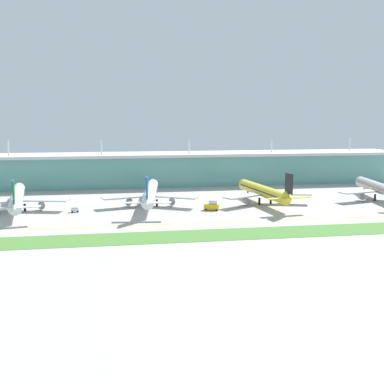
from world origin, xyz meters
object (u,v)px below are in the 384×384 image
object	(u,v)px
airliner_far_middle	(264,192)
fuel_truck	(212,206)
baggage_cart	(75,210)
airliner_near_middle	(151,193)
airliner_nearest	(17,198)
airliner_farthest	(380,188)
safety_cone_right_wingtip	(362,208)

from	to	relation	value
airliner_far_middle	fuel_truck	distance (m)	32.55
airliner_far_middle	baggage_cart	world-z (taller)	airliner_far_middle
baggage_cart	fuel_truck	distance (m)	65.11
airliner_near_middle	fuel_truck	size ratio (longest dim) A/B	9.23
airliner_nearest	airliner_farthest	size ratio (longest dim) A/B	1.10
airliner_near_middle	safety_cone_right_wingtip	bearing A→B (deg)	-12.61
fuel_truck	safety_cone_right_wingtip	distance (m)	74.55
airliner_nearest	airliner_far_middle	distance (m)	121.98
baggage_cart	airliner_near_middle	bearing A→B (deg)	15.03
airliner_far_middle	fuel_truck	bearing A→B (deg)	-158.22
airliner_far_middle	baggage_cart	size ratio (longest dim) A/B	16.60
airliner_near_middle	safety_cone_right_wingtip	world-z (taller)	airliner_near_middle
airliner_far_middle	airliner_farthest	xyz separation A→B (m)	(65.09, -0.06, 0.00)
baggage_cart	fuel_truck	bearing A→B (deg)	-5.03
airliner_nearest	baggage_cart	xyz separation A→B (m)	(27.15, -6.90, -5.19)
airliner_near_middle	baggage_cart	xyz separation A→B (m)	(-36.48, -9.80, -5.19)
airliner_farthest	baggage_cart	size ratio (longest dim) A/B	17.31
airliner_near_middle	safety_cone_right_wingtip	xyz separation A→B (m)	(102.53, -22.95, -6.11)
safety_cone_right_wingtip	fuel_truck	bearing A→B (deg)	174.27
airliner_near_middle	airliner_far_middle	world-z (taller)	same
airliner_near_middle	airliner_farthest	world-z (taller)	same
airliner_far_middle	fuel_truck	xyz separation A→B (m)	(-29.98, -11.98, -4.18)
baggage_cart	fuel_truck	size ratio (longest dim) A/B	0.48
airliner_near_middle	airliner_farthest	distance (m)	123.49
airliner_farthest	fuel_truck	size ratio (longest dim) A/B	8.37
baggage_cart	fuel_truck	xyz separation A→B (m)	(64.85, -5.70, 1.00)
airliner_farthest	fuel_truck	bearing A→B (deg)	-172.85
fuel_truck	airliner_nearest	bearing A→B (deg)	172.20
airliner_near_middle	airliner_far_middle	distance (m)	58.46
baggage_cart	safety_cone_right_wingtip	bearing A→B (deg)	-5.40
safety_cone_right_wingtip	airliner_nearest	bearing A→B (deg)	173.12
baggage_cart	safety_cone_right_wingtip	distance (m)	139.63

